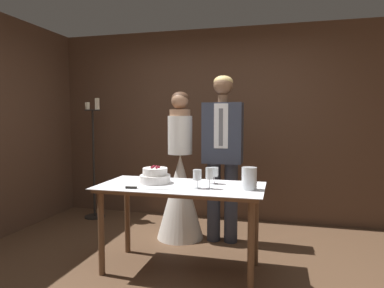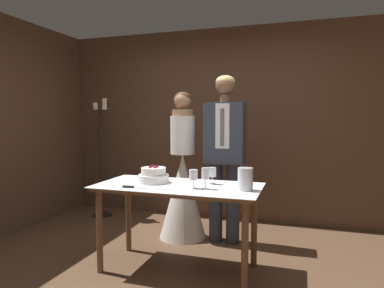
{
  "view_description": "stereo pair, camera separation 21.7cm",
  "coord_description": "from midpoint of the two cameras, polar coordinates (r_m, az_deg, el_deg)",
  "views": [
    {
      "loc": [
        0.81,
        -2.72,
        1.4
      ],
      "look_at": [
        -0.05,
        0.62,
        1.13
      ],
      "focal_mm": 32.0,
      "sensor_mm": 36.0,
      "label": 1
    },
    {
      "loc": [
        1.01,
        -2.66,
        1.4
      ],
      "look_at": [
        -0.05,
        0.62,
        1.13
      ],
      "focal_mm": 32.0,
      "sensor_mm": 36.0,
      "label": 2
    }
  ],
  "objects": [
    {
      "name": "wall_back",
      "position": [
        4.74,
        3.27,
        3.23
      ],
      "size": [
        4.84,
        0.12,
        2.6
      ],
      "primitive_type": "cube",
      "color": "#513828",
      "rests_on": "ground_plane"
    },
    {
      "name": "wine_glass_middle",
      "position": [
        2.95,
        -1.23,
        -5.27
      ],
      "size": [
        0.07,
        0.07,
        0.16
      ],
      "color": "silver",
      "rests_on": "cake_table"
    },
    {
      "name": "tiered_cake",
      "position": [
        3.23,
        -8.09,
        -5.34
      ],
      "size": [
        0.29,
        0.29,
        0.16
      ],
      "color": "white",
      "rests_on": "cake_table"
    },
    {
      "name": "wine_glass_near",
      "position": [
        3.16,
        1.76,
        -4.82
      ],
      "size": [
        0.08,
        0.08,
        0.15
      ],
      "color": "silver",
      "rests_on": "cake_table"
    },
    {
      "name": "ground_plane",
      "position": [
        3.17,
        -4.21,
        -21.78
      ],
      "size": [
        40.0,
        40.0,
        0.0
      ],
      "primitive_type": "plane",
      "color": "brown"
    },
    {
      "name": "cake_knife",
      "position": [
        3.0,
        -10.71,
        -7.25
      ],
      "size": [
        0.43,
        0.06,
        0.02
      ],
      "rotation": [
        0.0,
        0.0,
        0.09
      ],
      "color": "silver",
      "rests_on": "cake_table"
    },
    {
      "name": "groom",
      "position": [
        3.81,
        3.51,
        -0.8
      ],
      "size": [
        0.43,
        0.25,
        1.86
      ],
      "color": "#333847",
      "rests_on": "ground_plane"
    },
    {
      "name": "cake_table",
      "position": [
        3.13,
        -3.9,
        -8.62
      ],
      "size": [
        1.49,
        0.72,
        0.79
      ],
      "color": "brown",
      "rests_on": "ground_plane"
    },
    {
      "name": "candle_stand",
      "position": [
        4.98,
        -17.25,
        -3.13
      ],
      "size": [
        0.28,
        0.28,
        1.66
      ],
      "color": "black",
      "rests_on": "ground_plane"
    },
    {
      "name": "hurricane_candle",
      "position": [
        2.93,
        7.42,
        -5.82
      ],
      "size": [
        0.13,
        0.13,
        0.19
      ],
      "color": "silver",
      "rests_on": "cake_table"
    },
    {
      "name": "wine_glass_far",
      "position": [
        2.93,
        0.82,
        -5.12
      ],
      "size": [
        0.07,
        0.07,
        0.18
      ],
      "color": "silver",
      "rests_on": "cake_table"
    },
    {
      "name": "bride",
      "position": [
        3.99,
        -3.55,
        -6.85
      ],
      "size": [
        0.54,
        0.54,
        1.69
      ],
      "color": "white",
      "rests_on": "ground_plane"
    }
  ]
}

